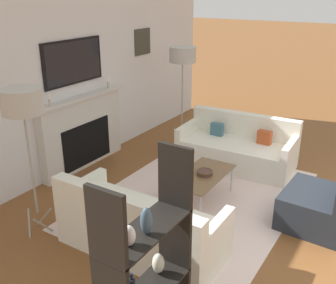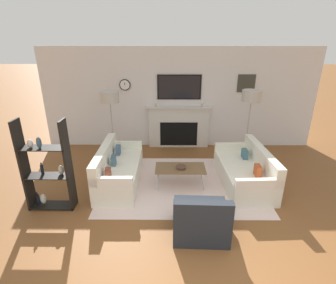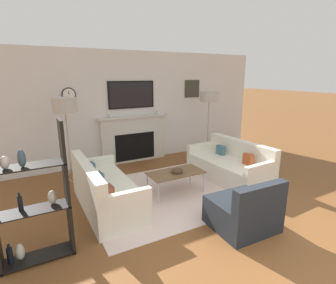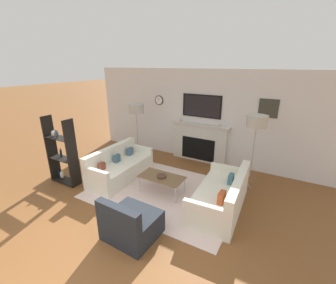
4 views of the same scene
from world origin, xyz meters
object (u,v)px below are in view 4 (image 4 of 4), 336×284
at_px(armchair, 131,224).
at_px(floor_lamp_right, 257,122).
at_px(couch_left, 120,168).
at_px(shelf_unit, 62,154).
at_px(coffee_table, 162,178).
at_px(couch_right, 222,197).
at_px(decorative_bowl, 161,176).
at_px(floor_lamp_left, 136,109).

relative_size(armchair, floor_lamp_right, 0.49).
height_order(couch_left, shelf_unit, shelf_unit).
bearing_deg(coffee_table, armchair, -79.71).
distance_m(couch_right, decorative_bowl, 1.37).
xyz_separation_m(armchair, decorative_bowl, (-0.25, 1.43, 0.18)).
distance_m(armchair, shelf_unit, 2.76).
height_order(couch_right, shelf_unit, shelf_unit).
bearing_deg(decorative_bowl, couch_right, 4.36).
distance_m(couch_right, floor_lamp_right, 1.84).
distance_m(armchair, floor_lamp_right, 3.38).
height_order(couch_left, coffee_table, couch_left).
height_order(coffee_table, decorative_bowl, decorative_bowl).
bearing_deg(coffee_table, couch_right, 3.02).
bearing_deg(armchair, floor_lamp_right, 62.59).
xyz_separation_m(couch_left, shelf_unit, (-1.05, -0.84, 0.47)).
xyz_separation_m(coffee_table, shelf_unit, (-2.36, -0.76, 0.38)).
relative_size(armchair, floor_lamp_left, 0.50).
xyz_separation_m(couch_right, floor_lamp_left, (-3.00, 1.22, 1.30)).
xyz_separation_m(couch_right, floor_lamp_right, (0.32, 1.22, 1.33)).
relative_size(couch_left, decorative_bowl, 8.29).
relative_size(floor_lamp_right, shelf_unit, 1.06).
bearing_deg(shelf_unit, decorative_bowl, 17.19).
distance_m(armchair, decorative_bowl, 1.46).
bearing_deg(armchair, couch_right, 54.17).
height_order(decorative_bowl, shelf_unit, shelf_unit).
bearing_deg(decorative_bowl, armchair, -80.06).
xyz_separation_m(couch_left, couch_right, (2.68, 0.00, -0.02)).
xyz_separation_m(couch_right, shelf_unit, (-3.73, -0.84, 0.49)).
bearing_deg(floor_lamp_right, armchair, -117.41).
bearing_deg(floor_lamp_right, shelf_unit, -153.05).
xyz_separation_m(decorative_bowl, floor_lamp_right, (1.68, 1.33, 1.17)).
height_order(armchair, shelf_unit, shelf_unit).
bearing_deg(decorative_bowl, coffee_table, 115.22).
bearing_deg(decorative_bowl, floor_lamp_right, 38.29).
distance_m(couch_left, floor_lamp_right, 3.50).
bearing_deg(couch_left, couch_right, 0.04).
bearing_deg(armchair, shelf_unit, 165.13).
bearing_deg(armchair, decorative_bowl, 99.94).
bearing_deg(couch_left, coffee_table, -3.10).
bearing_deg(coffee_table, shelf_unit, -162.03).
relative_size(armchair, decorative_bowl, 4.00).
bearing_deg(coffee_table, couch_left, 176.90).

